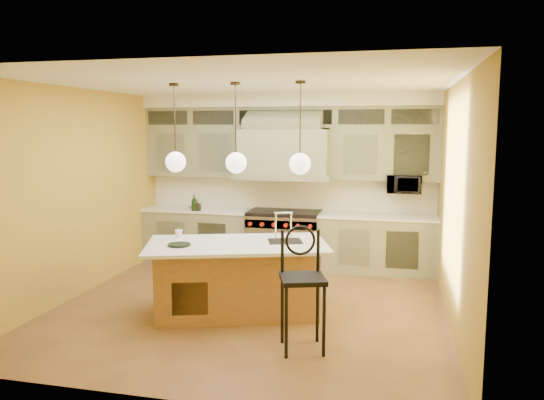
% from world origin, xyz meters
% --- Properties ---
extents(floor, '(5.00, 5.00, 0.00)m').
position_xyz_m(floor, '(0.00, 0.00, 0.00)').
color(floor, brown).
rests_on(floor, ground).
extents(ceiling, '(5.00, 5.00, 0.00)m').
position_xyz_m(ceiling, '(0.00, 0.00, 2.90)').
color(ceiling, white).
rests_on(ceiling, wall_back).
extents(wall_back, '(5.00, 0.00, 5.00)m').
position_xyz_m(wall_back, '(0.00, 2.50, 1.45)').
color(wall_back, '#B29031').
rests_on(wall_back, ground).
extents(wall_front, '(5.00, 0.00, 5.00)m').
position_xyz_m(wall_front, '(0.00, -2.50, 1.45)').
color(wall_front, '#B29031').
rests_on(wall_front, ground).
extents(wall_left, '(0.00, 5.00, 5.00)m').
position_xyz_m(wall_left, '(-2.50, 0.00, 1.45)').
color(wall_left, '#B29031').
rests_on(wall_left, ground).
extents(wall_right, '(0.00, 5.00, 5.00)m').
position_xyz_m(wall_right, '(2.50, 0.00, 1.45)').
color(wall_right, '#B29031').
rests_on(wall_right, ground).
extents(back_cabinetry, '(5.00, 0.77, 2.90)m').
position_xyz_m(back_cabinetry, '(0.00, 2.23, 1.43)').
color(back_cabinetry, gray).
rests_on(back_cabinetry, floor).
extents(range, '(1.20, 0.74, 0.96)m').
position_xyz_m(range, '(0.00, 2.14, 0.49)').
color(range, silver).
rests_on(range, floor).
extents(kitchen_island, '(2.49, 1.83, 1.35)m').
position_xyz_m(kitchen_island, '(-0.10, -0.25, 0.47)').
color(kitchen_island, brown).
rests_on(kitchen_island, floor).
extents(counter_stool, '(0.58, 0.58, 1.31)m').
position_xyz_m(counter_stool, '(0.89, -1.15, 0.76)').
color(counter_stool, black).
rests_on(counter_stool, floor).
extents(microwave, '(0.54, 0.37, 0.30)m').
position_xyz_m(microwave, '(1.95, 2.25, 1.45)').
color(microwave, black).
rests_on(microwave, back_cabinetry).
extents(oil_bottle_a, '(0.12, 0.12, 0.27)m').
position_xyz_m(oil_bottle_a, '(-1.53, 1.92, 1.08)').
color(oil_bottle_a, black).
rests_on(oil_bottle_a, back_cabinetry).
extents(oil_bottle_b, '(0.09, 0.09, 0.18)m').
position_xyz_m(oil_bottle_b, '(-1.46, 1.92, 1.03)').
color(oil_bottle_b, black).
rests_on(oil_bottle_b, back_cabinetry).
extents(fruit_bowl, '(0.33, 0.33, 0.07)m').
position_xyz_m(fruit_bowl, '(-1.60, 2.15, 0.98)').
color(fruit_bowl, beige).
rests_on(fruit_bowl, back_cabinetry).
extents(cup, '(0.11, 0.11, 0.10)m').
position_xyz_m(cup, '(-0.95, -0.11, 0.97)').
color(cup, white).
rests_on(cup, kitchen_island).
extents(pendant_left, '(0.26, 0.26, 1.11)m').
position_xyz_m(pendant_left, '(-0.91, -0.25, 1.95)').
color(pendant_left, '#2D2319').
rests_on(pendant_left, ceiling).
extents(pendant_center, '(0.26, 0.26, 1.11)m').
position_xyz_m(pendant_center, '(-0.11, -0.25, 1.95)').
color(pendant_center, '#2D2319').
rests_on(pendant_center, ceiling).
extents(pendant_right, '(0.26, 0.26, 1.11)m').
position_xyz_m(pendant_right, '(0.69, -0.25, 1.95)').
color(pendant_right, '#2D2319').
rests_on(pendant_right, ceiling).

